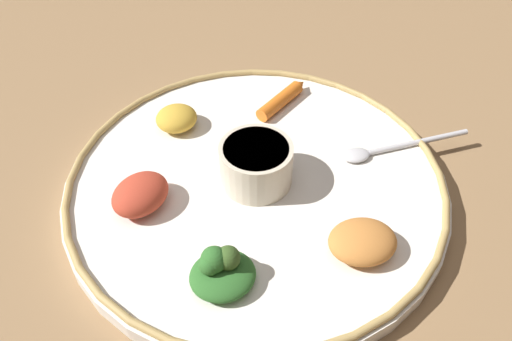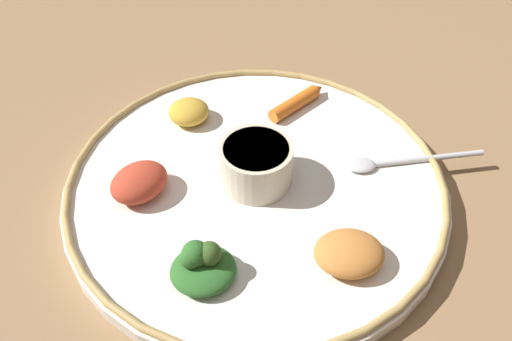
% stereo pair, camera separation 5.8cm
% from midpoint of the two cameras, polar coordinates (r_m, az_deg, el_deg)
% --- Properties ---
extents(ground_plane, '(2.40, 2.40, 0.00)m').
position_cam_midpoint_polar(ground_plane, '(0.60, -2.74, -2.52)').
color(ground_plane, olive).
extents(platter, '(0.43, 0.43, 0.02)m').
position_cam_midpoint_polar(platter, '(0.59, -2.77, -1.86)').
color(platter, white).
rests_on(platter, ground_plane).
extents(platter_rim, '(0.43, 0.43, 0.01)m').
position_cam_midpoint_polar(platter_rim, '(0.58, -2.82, -0.97)').
color(platter_rim, tan).
rests_on(platter_rim, platter).
extents(center_bowl, '(0.08, 0.08, 0.05)m').
position_cam_midpoint_polar(center_bowl, '(0.57, -2.90, 0.68)').
color(center_bowl, beige).
rests_on(center_bowl, platter).
extents(spoon, '(0.17, 0.03, 0.01)m').
position_cam_midpoint_polar(spoon, '(0.63, 11.72, 2.24)').
color(spoon, silver).
rests_on(spoon, platter).
extents(greens_pile, '(0.07, 0.07, 0.04)m').
position_cam_midpoint_polar(greens_pile, '(0.49, -7.30, -11.12)').
color(greens_pile, '#2D6628').
rests_on(greens_pile, platter).
extents(carrot_near_spoon, '(0.08, 0.07, 0.02)m').
position_cam_midpoint_polar(carrot_near_spoon, '(0.69, 0.55, 7.86)').
color(carrot_near_spoon, orange).
rests_on(carrot_near_spoon, platter).
extents(mound_lentil_yellow, '(0.06, 0.06, 0.03)m').
position_cam_midpoint_polar(mound_lentil_yellow, '(0.66, -11.31, 5.58)').
color(mound_lentil_yellow, gold).
rests_on(mound_lentil_yellow, platter).
extents(mound_berbere_red, '(0.09, 0.08, 0.03)m').
position_cam_midpoint_polar(mound_berbere_red, '(0.57, -15.56, -2.70)').
color(mound_berbere_red, '#B73D28').
rests_on(mound_berbere_red, platter).
extents(mound_squash, '(0.07, 0.06, 0.03)m').
position_cam_midpoint_polar(mound_squash, '(0.52, 8.61, -7.98)').
color(mound_squash, '#C67A38').
rests_on(mound_squash, platter).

